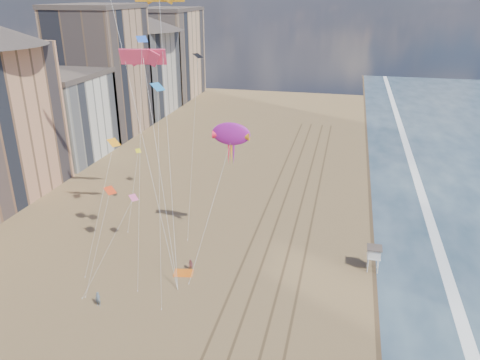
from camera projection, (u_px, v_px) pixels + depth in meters
The scene contains 11 objects.
wet_sand at pixel (400, 217), 70.29m from camera, with size 260.00×260.00×0.00m, color #42301E.
foam at pixel (430, 220), 69.40m from camera, with size 260.00×260.00×0.00m, color white.
tracks at pixel (282, 236), 64.75m from camera, with size 7.68×120.00×0.01m.
buildings at pixel (89, 80), 102.04m from camera, with size 34.72×131.35×29.00m.
lifeguard_stand at pixel (374, 253), 55.92m from camera, with size 1.77×1.77×3.19m.
grounded_kite at pixel (184, 273), 56.06m from camera, with size 2.25×1.43×0.26m, color orange.
show_kite at pixel (231, 134), 56.09m from camera, with size 4.61×5.18×18.45m.
kite_flyer_a at pixel (98, 299), 50.16m from camera, with size 0.61×0.40×1.66m, color slate.
kite_flyer_b at pixel (191, 265), 56.58m from camera, with size 0.71×0.55×1.45m, color #87454C.
parafoils at pixel (134, 4), 54.57m from camera, with size 13.19×5.51×11.08m.
small_kites at pixel (140, 123), 56.20m from camera, with size 11.59×16.69×20.04m.
Camera 1 is at (9.96, -26.94, 31.47)m, focal length 35.00 mm.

